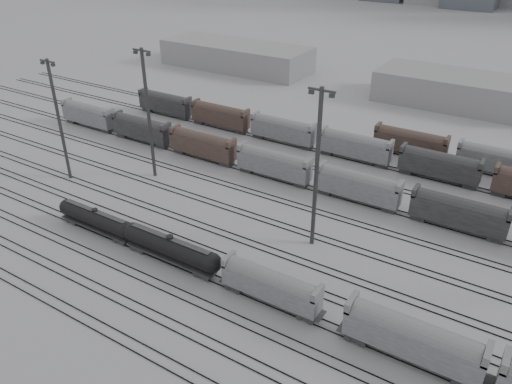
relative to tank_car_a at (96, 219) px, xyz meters
The scene contains 13 objects.
ground 23.78m from the tank_car_a, ahead, with size 900.00×900.00×0.00m, color #B5B5BA.
tracks 28.92m from the tank_car_a, 34.91° to the left, with size 220.00×71.50×0.16m.
tank_car_a is the anchor object (origin of this frame).
tank_car_b 15.37m from the tank_car_a, ahead, with size 17.49×2.91×4.32m.
hopper_car_a 32.11m from the tank_car_a, ahead, with size 13.70×2.72×4.90m.
hopper_car_b 50.40m from the tank_car_a, ahead, with size 15.60×3.10×5.58m.
light_mast_a 23.73m from the tank_car_a, 151.28° to the left, with size 3.68×0.59×22.98m.
light_mast_b 23.17m from the tank_car_a, 105.89° to the left, with size 3.94×0.63×24.63m.
light_mast_c 35.86m from the tank_car_a, 26.23° to the left, with size 3.97×0.64×24.83m.
bg_string_near 44.30m from the tank_car_a, 44.41° to the left, with size 151.00×3.00×5.60m.
bg_string_mid 62.80m from the tank_car_a, 48.46° to the left, with size 151.00×3.00×5.60m.
warehouse_left 100.80m from the tank_car_a, 111.14° to the left, with size 50.00×18.00×8.00m, color gray.
warehouse_mid 99.85m from the tank_car_a, 70.31° to the left, with size 40.00×18.00×8.00m, color gray.
Camera 1 is at (33.30, -42.62, 44.29)m, focal length 35.00 mm.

